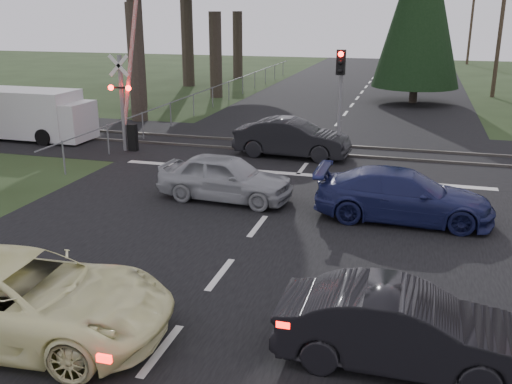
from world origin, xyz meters
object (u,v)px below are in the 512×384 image
(dark_car_far, at_px, (292,138))
(white_van, at_px, (32,114))
(traffic_signal_center, at_px, (340,86))
(utility_pole_mid, at_px, (501,22))
(crossing_signal, at_px, (127,100))
(silver_car, at_px, (225,178))
(blue_sedan, at_px, (403,196))
(utility_pole_far, at_px, (472,18))
(cream_coupe, at_px, (20,298))
(dark_hatchback, at_px, (403,328))

(dark_car_far, distance_m, white_van, 11.67)
(traffic_signal_center, bearing_deg, utility_pole_mid, 68.79)
(white_van, bearing_deg, traffic_signal_center, 0.77)
(utility_pole_mid, xyz_separation_m, dark_car_far, (-9.26, -19.36, -4.00))
(crossing_signal, distance_m, dark_car_far, 6.70)
(silver_car, relative_size, dark_car_far, 0.92)
(blue_sedan, bearing_deg, dark_car_far, 36.06)
(utility_pole_far, distance_m, white_van, 49.17)
(cream_coupe, bearing_deg, utility_pole_far, -15.48)
(blue_sedan, bearing_deg, utility_pole_mid, -10.70)
(silver_car, relative_size, blue_sedan, 0.86)
(crossing_signal, relative_size, cream_coupe, 1.32)
(dark_car_far, xyz_separation_m, white_van, (-11.67, 0.01, 0.37))
(utility_pole_mid, xyz_separation_m, silver_car, (-10.04, -25.09, -4.03))
(crossing_signal, distance_m, utility_pole_mid, 25.78)
(cream_coupe, bearing_deg, dark_hatchback, -86.66)
(utility_pole_far, bearing_deg, dark_car_far, -101.79)
(dark_car_far, bearing_deg, white_van, 93.06)
(dark_hatchback, distance_m, blue_sedan, 6.89)
(blue_sedan, bearing_deg, traffic_signal_center, 23.48)
(dark_hatchback, bearing_deg, blue_sedan, 1.88)
(blue_sedan, bearing_deg, cream_coupe, 141.97)
(crossing_signal, distance_m, utility_pole_far, 47.96)
(blue_sedan, relative_size, white_van, 0.85)
(traffic_signal_center, relative_size, dark_car_far, 0.93)
(utility_pole_far, height_order, blue_sedan, utility_pole_far)
(traffic_signal_center, xyz_separation_m, utility_pole_mid, (7.50, 19.32, 1.92))
(traffic_signal_center, xyz_separation_m, silver_car, (-2.54, -5.77, -2.11))
(utility_pole_far, bearing_deg, blue_sedan, -95.52)
(crossing_signal, height_order, utility_pole_far, utility_pole_far)
(blue_sedan, distance_m, white_van, 17.17)
(dark_hatchback, height_order, silver_car, silver_car)
(utility_pole_far, distance_m, dark_hatchback, 57.64)
(dark_hatchback, height_order, dark_car_far, dark_car_far)
(dark_hatchback, distance_m, white_van, 20.82)
(traffic_signal_center, bearing_deg, crossing_signal, -173.85)
(utility_pole_far, relative_size, blue_sedan, 1.90)
(utility_pole_far, bearing_deg, cream_coupe, -100.70)
(traffic_signal_center, xyz_separation_m, blue_sedan, (2.63, -6.10, -2.12))
(cream_coupe, bearing_deg, traffic_signal_center, -18.92)
(blue_sedan, bearing_deg, utility_pole_far, -5.37)
(utility_pole_mid, bearing_deg, utility_pole_far, 90.00)
(silver_car, relative_size, white_van, 0.73)
(crossing_signal, bearing_deg, cream_coupe, -69.84)
(crossing_signal, bearing_deg, dark_car_far, 7.50)
(crossing_signal, height_order, silver_car, crossing_signal)
(utility_pole_mid, xyz_separation_m, dark_hatchback, (-4.63, -32.31, -4.07))
(utility_pole_far, bearing_deg, dark_hatchback, -94.62)
(utility_pole_mid, distance_m, cream_coupe, 35.22)
(white_van, bearing_deg, utility_pole_far, 65.39)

